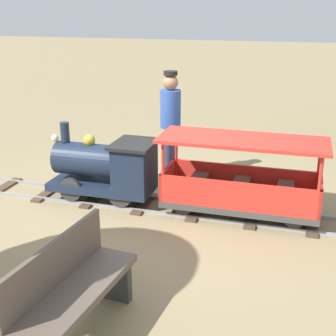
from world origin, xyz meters
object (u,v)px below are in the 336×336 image
passenger_car (240,185)px  conductor_person (170,117)px  park_bench (71,291)px  locomotive (107,167)px

passenger_car → conductor_person: bearing=48.5°
park_bench → passenger_car: bearing=-19.9°
locomotive → conductor_person: (1.06, -0.57, 0.47)m
locomotive → passenger_car: bearing=-90.0°
passenger_car → park_bench: 2.77m
locomotive → conductor_person: conductor_person is taller
park_bench → conductor_person: bearing=4.0°
locomotive → passenger_car: size_ratio=0.72×
passenger_car → conductor_person: size_ratio=1.23×
locomotive → park_bench: 2.73m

